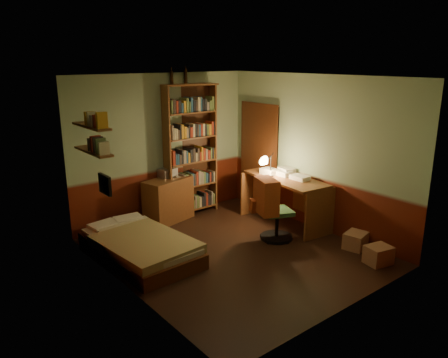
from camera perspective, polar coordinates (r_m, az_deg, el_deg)
floor at (r=6.73m, az=1.35°, el=-9.59°), size 3.50×4.00×0.02m
ceiling at (r=6.09m, az=1.51°, el=13.30°), size 3.50×4.00×0.02m
wall_back at (r=7.89m, az=-8.05°, el=4.09°), size 3.50×0.02×2.60m
wall_left at (r=5.36m, az=-13.12°, el=-1.68°), size 0.02×4.00×2.60m
wall_right at (r=7.51m, az=11.77°, el=3.33°), size 0.02×4.00×2.60m
wall_front at (r=4.98m, az=16.52°, el=-3.25°), size 3.50×0.02×2.60m
doorway at (r=8.41m, az=4.67°, el=2.82°), size 0.06×0.90×2.00m
door_trim at (r=8.39m, az=4.50°, el=2.79°), size 0.02×0.98×2.08m
bed at (r=6.58m, az=-11.01°, el=-7.67°), size 1.10×1.96×0.57m
dresser at (r=7.88m, az=-7.27°, el=-2.73°), size 0.96×0.63×0.78m
mini_stereo at (r=7.89m, az=-7.38°, el=0.85°), size 0.32×0.26×0.16m
bookshelf at (r=8.03m, az=-4.41°, el=3.70°), size 1.06×0.45×2.41m
bottle_left at (r=7.80m, az=-6.86°, el=13.03°), size 0.07×0.07×0.22m
bottle_right at (r=7.96m, az=-5.04°, el=13.20°), size 0.08×0.08×0.24m
desk at (r=7.72m, az=7.93°, el=-2.86°), size 0.83×1.66×0.85m
paper_stack at (r=7.81m, az=8.17°, el=1.06°), size 0.27×0.33×0.12m
desk_lamp at (r=7.58m, az=6.14°, el=2.78°), size 0.26×0.26×0.65m
office_chair at (r=7.06m, az=6.98°, el=-4.20°), size 0.60×0.56×0.95m
red_jacket at (r=6.81m, az=5.84°, el=1.78°), size 0.30×0.50×0.56m
wall_shelf_lower at (r=6.31m, az=-16.70°, el=3.48°), size 0.20×0.90×0.03m
wall_shelf_upper at (r=6.25m, az=-16.95°, el=6.62°), size 0.20×0.90×0.03m
framed_picture at (r=5.92m, az=-15.29°, el=-0.70°), size 0.04×0.32×0.26m
cardboard_box_a at (r=6.70m, az=19.52°, el=-9.33°), size 0.40×0.35×0.26m
cardboard_box_b at (r=7.10m, az=16.81°, el=-7.69°), size 0.41×0.36×0.25m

